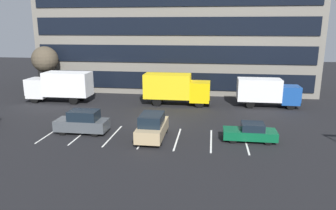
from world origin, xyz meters
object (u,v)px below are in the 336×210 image
object	(u,v)px
box_truck_yellow_all	(176,88)
suv_tan	(152,127)
box_truck_white	(60,85)
suv_charcoal	(82,122)
bare_tree	(45,59)
sedan_forest	(250,132)
box_truck_blue	(267,91)

from	to	relation	value
box_truck_yellow_all	suv_tan	distance (m)	12.16
box_truck_yellow_all	box_truck_white	size ratio (longest dim) A/B	0.99
suv_charcoal	bare_tree	size ratio (longest dim) A/B	0.69
box_truck_white	bare_tree	distance (m)	6.29
suv_tan	bare_tree	distance (m)	23.91
suv_charcoal	sedan_forest	size ratio (longest dim) A/B	1.06
box_truck_blue	sedan_forest	size ratio (longest dim) A/B	1.67
box_truck_blue	suv_charcoal	xyz separation A→B (m)	(-17.46, -11.87, -0.87)
box_truck_white	sedan_forest	distance (m)	24.39
box_truck_yellow_all	bare_tree	xyz separation A→B (m)	(-18.27, 3.50, 2.73)
sedan_forest	suv_charcoal	bearing A→B (deg)	-179.97
box_truck_blue	bare_tree	world-z (taller)	bare_tree
box_truck_yellow_all	suv_tan	bearing A→B (deg)	-92.59
box_truck_blue	bare_tree	xyz separation A→B (m)	(-28.84, 3.11, 2.94)
suv_tan	suv_charcoal	bearing A→B (deg)	174.35
box_truck_blue	sedan_forest	xyz separation A→B (m)	(-3.09, -11.86, -1.13)
box_truck_yellow_all	box_truck_white	world-z (taller)	box_truck_white
box_truck_blue	suv_charcoal	bearing A→B (deg)	-145.79
box_truck_yellow_all	suv_charcoal	distance (m)	13.43
box_truck_yellow_all	sedan_forest	size ratio (longest dim) A/B	1.86
box_truck_yellow_all	sedan_forest	world-z (taller)	box_truck_yellow_all
suv_tan	sedan_forest	bearing A→B (deg)	4.52
box_truck_yellow_all	suv_tan	size ratio (longest dim) A/B	1.64
box_truck_blue	suv_charcoal	distance (m)	21.13
box_truck_yellow_all	suv_charcoal	xyz separation A→B (m)	(-6.89, -11.48, -1.08)
box_truck_white	suv_charcoal	distance (m)	13.24
box_truck_white	bare_tree	world-z (taller)	bare_tree
box_truck_white	suv_tan	world-z (taller)	box_truck_white
box_truck_white	box_truck_blue	size ratio (longest dim) A/B	1.13
box_truck_white	suv_tan	xyz separation A→B (m)	(13.75, -11.54, -1.05)
suv_charcoal	box_truck_yellow_all	bearing A→B (deg)	59.02
box_truck_blue	suv_charcoal	world-z (taller)	box_truck_blue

